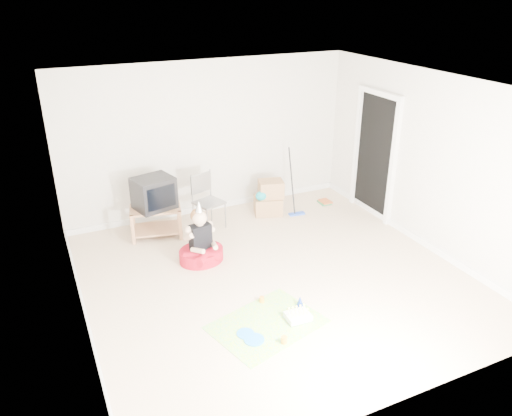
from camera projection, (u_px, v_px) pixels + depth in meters
name	position (u px, v px, depth m)	size (l,w,h in m)	color
ground	(275.00, 277.00, 6.86)	(5.00, 5.00, 0.00)	beige
doorway_recess	(375.00, 157.00, 8.38)	(0.02, 0.90, 2.05)	black
tv_stand	(156.00, 219.00, 7.87)	(0.87, 0.65, 0.49)	#9E6B47
crt_tv	(154.00, 193.00, 7.68)	(0.58, 0.48, 0.50)	black
folding_chair	(209.00, 203.00, 8.06)	(0.53, 0.52, 0.93)	gray
cardboard_boxes	(269.00, 198.00, 8.63)	(0.58, 0.49, 0.60)	#9F754D
floor_mop	(297.00, 201.00, 8.60)	(0.29, 0.38, 1.13)	blue
book_pile	(325.00, 202.00, 9.15)	(0.21, 0.26, 0.05)	#287846
seated_woman	(201.00, 248.00, 7.19)	(0.75, 0.75, 0.95)	#AA0F21
party_mat	(267.00, 324.00, 5.91)	(1.26, 0.91, 0.01)	#FF359B
birthday_cake	(298.00, 317.00, 5.98)	(0.30, 0.24, 0.14)	white
blue_plate_near	(245.00, 333.00, 5.74)	(0.20, 0.20, 0.01)	blue
blue_plate_far	(254.00, 340.00, 5.64)	(0.23, 0.23, 0.01)	blue
orange_cup_near	(262.00, 299.00, 6.30)	(0.06, 0.06, 0.07)	orange
orange_cup_far	(284.00, 340.00, 5.59)	(0.07, 0.07, 0.08)	orange
blue_party_hat	(300.00, 301.00, 6.21)	(0.10, 0.10, 0.14)	#193CB4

